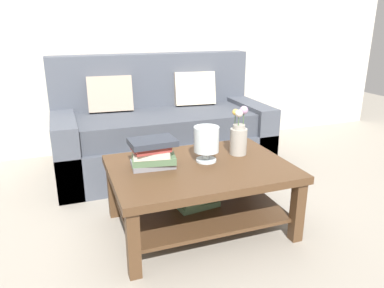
{
  "coord_description": "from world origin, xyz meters",
  "views": [
    {
      "loc": [
        -0.82,
        -2.34,
        1.35
      ],
      "look_at": [
        -0.0,
        -0.13,
        0.56
      ],
      "focal_mm": 34.17,
      "sensor_mm": 36.0,
      "label": 1
    }
  ],
  "objects_px": {
    "couch": "(161,131)",
    "glass_hurricane_vase": "(206,141)",
    "book_stack_main": "(152,153)",
    "coffee_table": "(200,183)",
    "flower_pitcher": "(239,137)"
  },
  "relations": [
    {
      "from": "couch",
      "to": "glass_hurricane_vase",
      "type": "distance_m",
      "value": 1.14
    },
    {
      "from": "couch",
      "to": "coffee_table",
      "type": "xyz_separation_m",
      "value": [
        -0.06,
        -1.17,
        -0.03
      ]
    },
    {
      "from": "couch",
      "to": "flower_pitcher",
      "type": "xyz_separation_m",
      "value": [
        0.27,
        -1.06,
        0.22
      ]
    },
    {
      "from": "book_stack_main",
      "to": "flower_pitcher",
      "type": "xyz_separation_m",
      "value": [
        0.63,
        0.03,
        0.03
      ]
    },
    {
      "from": "flower_pitcher",
      "to": "glass_hurricane_vase",
      "type": "bearing_deg",
      "value": -168.9
    },
    {
      "from": "glass_hurricane_vase",
      "to": "flower_pitcher",
      "type": "bearing_deg",
      "value": 11.1
    },
    {
      "from": "book_stack_main",
      "to": "glass_hurricane_vase",
      "type": "bearing_deg",
      "value": -2.93
    },
    {
      "from": "couch",
      "to": "glass_hurricane_vase",
      "type": "height_order",
      "value": "couch"
    },
    {
      "from": "couch",
      "to": "glass_hurricane_vase",
      "type": "bearing_deg",
      "value": -89.73
    },
    {
      "from": "glass_hurricane_vase",
      "to": "couch",
      "type": "bearing_deg",
      "value": 90.27
    },
    {
      "from": "coffee_table",
      "to": "glass_hurricane_vase",
      "type": "xyz_separation_m",
      "value": [
        0.07,
        0.06,
        0.27
      ]
    },
    {
      "from": "couch",
      "to": "book_stack_main",
      "type": "relative_size",
      "value": 6.43
    },
    {
      "from": "coffee_table",
      "to": "glass_hurricane_vase",
      "type": "relative_size",
      "value": 4.86
    },
    {
      "from": "book_stack_main",
      "to": "glass_hurricane_vase",
      "type": "height_order",
      "value": "glass_hurricane_vase"
    },
    {
      "from": "coffee_table",
      "to": "book_stack_main",
      "type": "xyz_separation_m",
      "value": [
        -0.3,
        0.07,
        0.23
      ]
    }
  ]
}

